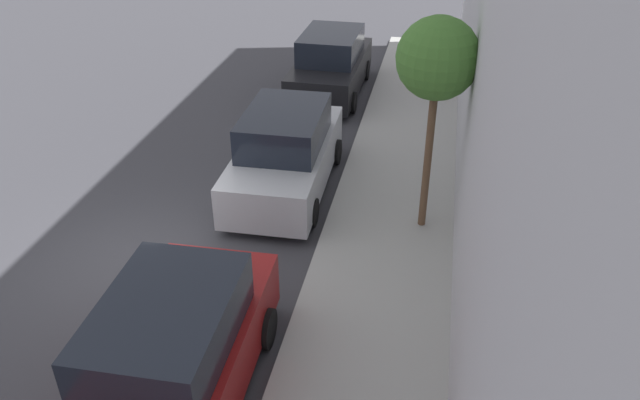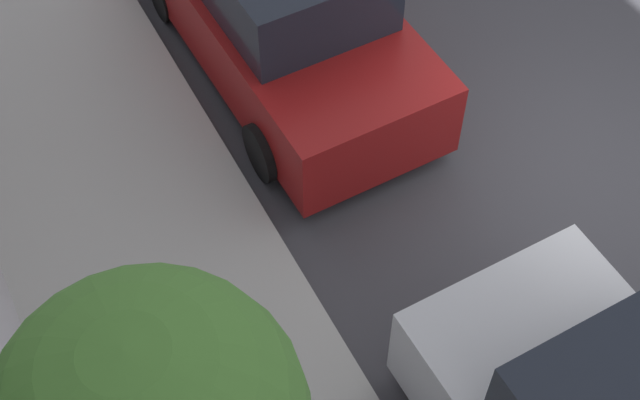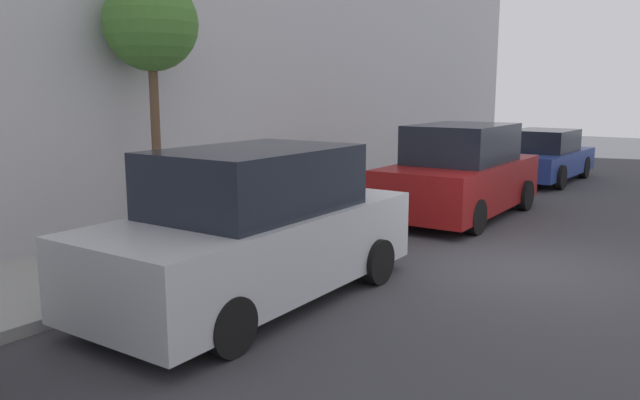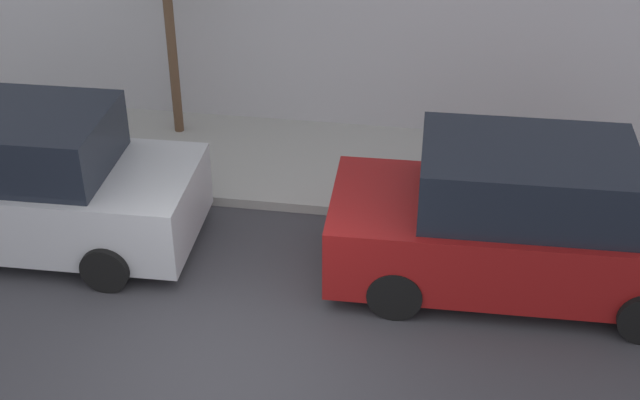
{
  "view_description": "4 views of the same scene",
  "coord_description": "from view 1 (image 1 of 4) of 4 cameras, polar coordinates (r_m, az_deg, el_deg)",
  "views": [
    {
      "loc": [
        5.61,
        -9.11,
        7.43
      ],
      "look_at": [
        3.49,
        1.42,
        1.0
      ],
      "focal_mm": 35.0,
      "sensor_mm": 36.0,
      "label": 1
    },
    {
      "loc": [
        5.61,
        4.15,
        7.83
      ],
      "look_at": [
        3.21,
        -0.41,
        1.0
      ],
      "focal_mm": 50.0,
      "sensor_mm": 36.0,
      "label": 2
    },
    {
      "loc": [
        -2.92,
        9.34,
        2.69
      ],
      "look_at": [
        2.63,
        1.52,
        1.0
      ],
      "focal_mm": 35.0,
      "sensor_mm": 36.0,
      "label": 3
    },
    {
      "loc": [
        -7.38,
        -2.16,
        7.06
      ],
      "look_at": [
        2.31,
        -0.64,
        1.0
      ],
      "focal_mm": 50.0,
      "sensor_mm": 36.0,
      "label": 4
    }
  ],
  "objects": [
    {
      "name": "sidewalk",
      "position": [
        11.73,
        5.23,
        -8.06
      ],
      "size": [
        2.71,
        32.0,
        0.15
      ],
      "color": "#9E9E99",
      "rests_on": "ground_plane"
    },
    {
      "name": "parked_suv_third",
      "position": [
        14.54,
        -3.18,
        4.34
      ],
      "size": [
        2.08,
        4.84,
        1.98
      ],
      "color": "#B7BABF",
      "rests_on": "ground_plane"
    },
    {
      "name": "ground_plane",
      "position": [
        13.02,
        -16.59,
        -5.37
      ],
      "size": [
        60.0,
        60.0,
        0.0
      ],
      "primitive_type": "plane",
      "color": "#38383D"
    },
    {
      "name": "parked_suv_fourth",
      "position": [
        20.28,
        1.0,
        12.23
      ],
      "size": [
        2.08,
        4.82,
        1.98
      ],
      "color": "black",
      "rests_on": "ground_plane"
    },
    {
      "name": "parked_suv_second",
      "position": [
        9.38,
        -13.35,
        -13.99
      ],
      "size": [
        2.08,
        4.85,
        1.98
      ],
      "color": "maroon",
      "rests_on": "ground_plane"
    },
    {
      "name": "street_tree",
      "position": [
        11.96,
        10.7,
        12.42
      ],
      "size": [
        1.56,
        1.56,
        4.41
      ],
      "color": "brown",
      "rests_on": "sidewalk"
    }
  ]
}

